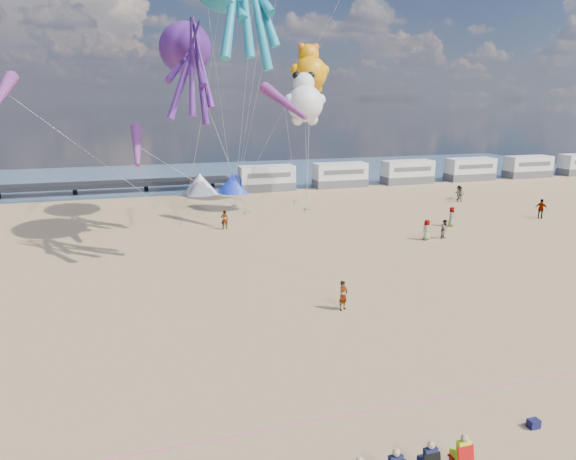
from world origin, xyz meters
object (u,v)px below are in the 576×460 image
(beachgoer_5, at_px, (225,220))
(motorhome_4, at_px, (528,167))
(standing_person, at_px, (343,295))
(beachgoer_4, at_px, (459,192))
(kite_panda, at_px, (305,104))
(motorhome_1, at_px, (340,175))
(beachgoer_6, at_px, (452,217))
(sandbag_b, at_px, (248,212))
(windsock_right, at_px, (137,146))
(windsock_left, at_px, (3,91))
(kite_teddy_orange, at_px, (310,74))
(motorhome_2, at_px, (408,172))
(kite_octopus_purple, at_px, (185,48))
(motorhome_0, at_px, (267,178))
(beachgoer_0, at_px, (427,230))
(sandbag_d, at_px, (297,201))
(sandbag_c, at_px, (307,209))
(beachgoer_7, at_px, (445,229))
(tent_white, at_px, (200,184))
(tent_blue, at_px, (234,182))
(beachgoer_1, at_px, (460,195))
(sandbag_e, at_px, (234,206))
(sandbag_a, at_px, (184,223))
(beachgoer_3, at_px, (541,209))
(motorhome_3, at_px, (470,169))
(cooler_navy, at_px, (534,424))
(windsock_mid, at_px, (284,102))

(beachgoer_5, bearing_deg, motorhome_4, -145.33)
(standing_person, distance_m, beachgoer_4, 34.64)
(kite_panda, bearing_deg, motorhome_1, 36.12)
(beachgoer_6, bearing_deg, sandbag_b, 96.07)
(windsock_right, bearing_deg, beachgoer_6, -4.25)
(kite_panda, height_order, windsock_left, windsock_left)
(kite_teddy_orange, bearing_deg, motorhome_1, 63.49)
(motorhome_2, distance_m, kite_octopus_purple, 34.60)
(motorhome_0, relative_size, beachgoer_0, 4.05)
(beachgoer_5, relative_size, sandbag_d, 3.32)
(motorhome_2, distance_m, beachgoer_6, 23.54)
(beachgoer_5, relative_size, kite_octopus_purple, 0.15)
(sandbag_d, bearing_deg, sandbag_c, -92.70)
(beachgoer_7, bearing_deg, tent_white, 94.13)
(kite_octopus_purple, bearing_deg, motorhome_4, 27.34)
(motorhome_4, distance_m, kite_teddy_orange, 38.73)
(tent_white, xyz_separation_m, kite_panda, (8.11, -13.98, 9.12))
(tent_blue, xyz_separation_m, kite_octopus_purple, (-6.30, -12.58, 13.73))
(beachgoer_5, bearing_deg, motorhome_1, -121.37)
(motorhome_2, bearing_deg, beachgoer_1, -94.16)
(sandbag_c, xyz_separation_m, sandbag_d, (0.19, 4.08, 0.00))
(tent_white, bearing_deg, beachgoer_7, -57.88)
(beachgoer_0, relative_size, windsock_left, 0.27)
(sandbag_b, bearing_deg, sandbag_e, 102.08)
(sandbag_a, relative_size, sandbag_d, 1.00)
(motorhome_2, height_order, tent_blue, motorhome_2)
(tent_white, bearing_deg, motorhome_2, 0.00)
(beachgoer_5, distance_m, windsock_left, 18.86)
(beachgoer_3, relative_size, sandbag_b, 3.67)
(beachgoer_4, relative_size, windsock_left, 0.25)
(beachgoer_7, xyz_separation_m, sandbag_a, (-19.31, 10.82, -0.65))
(motorhome_3, xyz_separation_m, kite_panda, (-28.39, -13.98, 8.82))
(motorhome_3, height_order, kite_octopus_purple, kite_octopus_purple)
(beachgoer_5, height_order, sandbag_b, beachgoer_5)
(kite_octopus_purple, bearing_deg, beachgoer_4, 14.98)
(sandbag_c, bearing_deg, motorhome_4, 18.23)
(cooler_navy, xyz_separation_m, sandbag_e, (-2.76, 38.61, -0.04))
(beachgoer_0, relative_size, sandbag_a, 3.26)
(standing_person, distance_m, beachgoer_1, 32.98)
(motorhome_0, xyz_separation_m, kite_teddy_orange, (2.21, -9.11, 11.68))
(kite_teddy_orange, xyz_separation_m, windsock_mid, (-5.41, -9.38, -2.71))
(sandbag_c, bearing_deg, beachgoer_7, -62.34)
(motorhome_0, relative_size, sandbag_c, 13.20)
(kite_panda, xyz_separation_m, windsock_left, (-23.97, -2.75, 0.95))
(sandbag_a, bearing_deg, tent_blue, 63.41)
(tent_white, bearing_deg, beachgoer_0, -60.52)
(beachgoer_7, relative_size, kite_octopus_purple, 0.14)
(motorhome_3, height_order, beachgoer_1, motorhome_3)
(tent_white, height_order, tent_blue, same)
(beachgoer_3, height_order, kite_teddy_orange, kite_teddy_orange)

